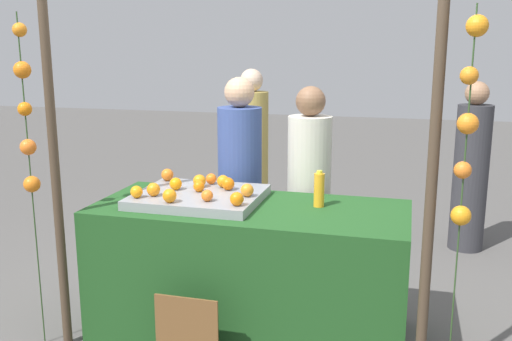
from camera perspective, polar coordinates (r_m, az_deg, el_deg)
name	(u,v)px	position (r m, az deg, el deg)	size (l,w,h in m)	color
ground_plane	(250,330)	(3.95, -0.59, -15.66)	(24.00, 24.00, 0.00)	#565451
stall_counter	(250,270)	(3.77, -0.61, -9.88)	(1.99, 0.86, 0.86)	#1E4C1E
orange_tray	(199,197)	(3.75, -5.73, -2.64)	(0.80, 0.68, 0.06)	gray
orange_0	(199,186)	(3.75, -5.73, -1.58)	(0.07, 0.07, 0.07)	orange
orange_1	(237,199)	(3.41, -1.93, -2.85)	(0.08, 0.08, 0.08)	orange
orange_2	(176,184)	(3.82, -8.03, -1.32)	(0.08, 0.08, 0.08)	orange
orange_3	(170,196)	(3.51, -8.63, -2.50)	(0.09, 0.09, 0.09)	orange
orange_4	(223,181)	(3.85, -3.31, -1.08)	(0.08, 0.08, 0.08)	orange
orange_5	(137,192)	(3.66, -11.86, -2.10)	(0.08, 0.08, 0.08)	orange
orange_6	(153,189)	(3.68, -10.21, -1.88)	(0.09, 0.09, 0.09)	orange
orange_7	(228,184)	(3.78, -2.80, -1.34)	(0.08, 0.08, 0.08)	orange
orange_8	(207,196)	(3.51, -4.90, -2.51)	(0.07, 0.07, 0.07)	orange
orange_9	(167,175)	(4.08, -8.85, -0.42)	(0.09, 0.09, 0.09)	orange
orange_10	(211,179)	(3.95, -4.50, -0.83)	(0.07, 0.07, 0.07)	orange
orange_11	(199,181)	(3.87, -5.67, -1.05)	(0.09, 0.09, 0.09)	orange
orange_12	(247,190)	(3.61, -0.89, -1.97)	(0.08, 0.08, 0.08)	orange
juice_bottle	(319,190)	(3.61, 6.33, -1.91)	(0.07, 0.07, 0.23)	gold
chalkboard_sign	(187,338)	(3.38, -6.88, -16.31)	(0.38, 0.03, 0.50)	brown
vendor_left	(240,194)	(4.32, -1.61, -2.33)	(0.33, 0.33, 1.64)	#384C8C
vendor_right	(309,202)	(4.21, 5.28, -3.13)	(0.32, 0.32, 1.58)	beige
crowd_person_0	(252,158)	(5.68, -0.43, 1.28)	(0.33, 0.33, 1.64)	tan
crowd_person_1	(471,173)	(5.55, 20.66, -0.22)	(0.31, 0.31, 1.55)	#333338
canopy_post_left	(55,167)	(3.60, -19.47, 0.35)	(0.06, 0.06, 2.30)	#473828
canopy_post_right	(431,190)	(2.97, 17.11, -1.90)	(0.06, 0.06, 2.30)	#473828
garland_strand_left	(26,119)	(3.61, -21.99, 4.83)	(0.11, 0.11, 2.04)	#2D4C23
garland_strand_right	(468,124)	(2.88, 20.41, 4.39)	(0.11, 0.12, 2.04)	#2D4C23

